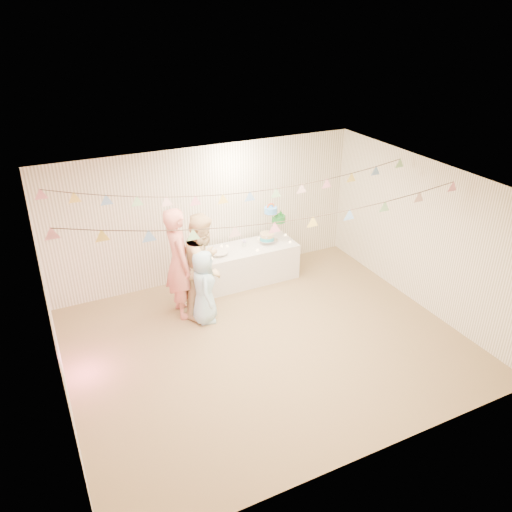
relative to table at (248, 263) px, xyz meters
name	(u,v)px	position (x,y,z in m)	size (l,w,h in m)	color
floor	(266,343)	(-0.60, -2.00, -0.35)	(6.00, 6.00, 0.00)	olive
ceiling	(268,188)	(-0.60, -2.00, 2.25)	(6.00, 6.00, 0.00)	silver
back_wall	(207,214)	(-0.60, 0.50, 0.95)	(6.00, 6.00, 0.00)	white
front_wall	(373,372)	(-0.60, -4.50, 0.95)	(6.00, 6.00, 0.00)	white
left_wall	(53,322)	(-3.60, -2.00, 0.95)	(5.00, 5.00, 0.00)	white
right_wall	(424,235)	(2.40, -2.00, 0.95)	(5.00, 5.00, 0.00)	white
table	(248,263)	(0.00, 0.00, 0.00)	(1.88, 0.75, 0.70)	silver
cake_stand	(273,221)	(0.55, 0.05, 0.77)	(0.66, 0.39, 0.74)	silver
cake_bottom	(267,237)	(0.40, -0.01, 0.48)	(0.31, 0.31, 0.15)	#2BB4CA
cake_middle	(279,218)	(0.73, 0.14, 0.75)	(0.27, 0.27, 0.22)	#1A772B
cake_top_tier	(271,210)	(0.49, 0.02, 1.02)	(0.25, 0.25, 0.19)	#4994E6
platter	(219,252)	(-0.61, -0.05, 0.41)	(0.34, 0.34, 0.02)	white
posy	(244,241)	(-0.06, 0.05, 0.47)	(0.13, 0.13, 0.15)	white
person_adult_a	(179,263)	(-1.53, -0.56, 0.63)	(0.71, 0.47, 1.96)	tan
person_adult_b	(204,265)	(-1.13, -0.70, 0.57)	(0.89, 0.69, 1.83)	#E0BF8A
person_child	(204,287)	(-1.25, -0.95, 0.30)	(0.64, 0.41, 1.30)	#A5D5EA
bunting_back	(236,182)	(-0.60, -0.90, 2.00)	(5.60, 1.10, 0.40)	pink
bunting_front	(275,212)	(-0.60, -2.20, 1.97)	(5.60, 0.90, 0.36)	#72A5E5
tealight_0	(211,258)	(-0.80, -0.15, 0.37)	(0.04, 0.04, 0.03)	#FFD88C
tealight_1	(227,246)	(-0.35, 0.18, 0.37)	(0.04, 0.04, 0.03)	#FFD88C
tealight_2	(258,250)	(0.10, -0.22, 0.37)	(0.04, 0.04, 0.03)	#FFD88C
tealight_3	(259,239)	(0.35, 0.22, 0.37)	(0.04, 0.04, 0.03)	#FFD88C
tealight_4	(290,242)	(0.82, -0.18, 0.37)	(0.04, 0.04, 0.03)	#FFD88C
tealight_5	(286,235)	(0.90, 0.15, 0.37)	(0.04, 0.04, 0.03)	#FFD88C
tealight_6	(222,246)	(-0.45, 0.22, 0.37)	(0.04, 0.04, 0.03)	#FFD88C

